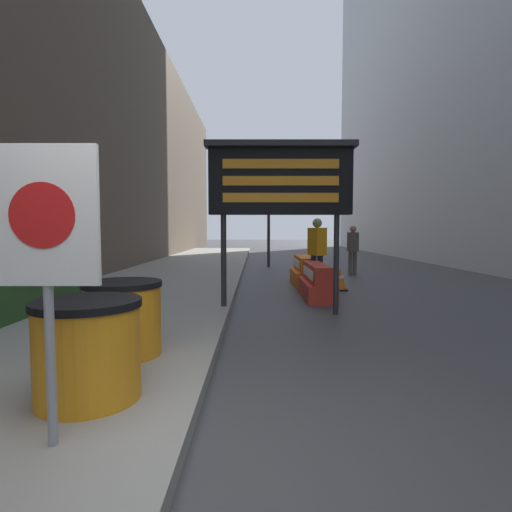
{
  "coord_description": "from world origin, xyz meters",
  "views": [
    {
      "loc": [
        0.47,
        -2.31,
        1.51
      ],
      "look_at": [
        0.48,
        3.83,
        1.11
      ],
      "focal_mm": 28.0,
      "sensor_mm": 36.0,
      "label": 1
    }
  ],
  "objects": [
    {
      "name": "barrel_drum_foreground",
      "position": [
        -0.88,
        0.84,
        0.55
      ],
      "size": [
        0.85,
        0.85,
        0.81
      ],
      "color": "orange",
      "rests_on": "sidewalk_left"
    },
    {
      "name": "message_board",
      "position": [
        0.89,
        4.77,
        2.37
      ],
      "size": [
        2.63,
        0.36,
        3.04
      ],
      "color": "#28282B",
      "rests_on": "ground_plane"
    },
    {
      "name": "barrel_drum_middle",
      "position": [
        -0.99,
        1.99,
        0.55
      ],
      "size": [
        0.85,
        0.85,
        0.81
      ],
      "color": "orange",
      "rests_on": "sidewalk_left"
    },
    {
      "name": "pedestrian_passerby",
      "position": [
        3.7,
        10.99,
        0.98
      ],
      "size": [
        0.3,
        0.45,
        1.65
      ],
      "rotation": [
        0.0,
        0.0,
        4.8
      ],
      "color": "#514C42",
      "rests_on": "ground_plane"
    },
    {
      "name": "traffic_light_near_curb",
      "position": [
        0.98,
        13.74,
        2.56
      ],
      "size": [
        0.28,
        0.44,
        3.52
      ],
      "color": "#2D2D30",
      "rests_on": "ground_plane"
    },
    {
      "name": "jersey_barrier_orange_near",
      "position": [
        1.81,
        8.78,
        0.34
      ],
      "size": [
        0.65,
        1.89,
        0.78
      ],
      "color": "orange",
      "rests_on": "ground_plane"
    },
    {
      "name": "pedestrian_worker",
      "position": [
        2.01,
        7.79,
        1.07
      ],
      "size": [
        0.45,
        0.55,
        1.81
      ],
      "rotation": [
        0.0,
        0.0,
        5.12
      ],
      "color": "#23283D",
      "rests_on": "ground_plane"
    },
    {
      "name": "building_left_facade",
      "position": [
        -4.33,
        9.8,
        5.35
      ],
      "size": [
        0.4,
        50.4,
        10.7
      ],
      "color": "brown",
      "rests_on": "ground_plane"
    },
    {
      "name": "ground_plane",
      "position": [
        0.0,
        0.0,
        0.0
      ],
      "size": [
        120.0,
        120.0,
        0.0
      ],
      "primitive_type": "plane",
      "color": "#3F3F42"
    },
    {
      "name": "jersey_barrier_red_striped",
      "position": [
        1.81,
        6.49,
        0.33
      ],
      "size": [
        0.61,
        1.93,
        0.76
      ],
      "color": "red",
      "rests_on": "ground_plane"
    },
    {
      "name": "warning_sign",
      "position": [
        -0.82,
        0.13,
        1.47
      ],
      "size": [
        0.67,
        0.08,
        1.88
      ],
      "color": "gray",
      "rests_on": "sidewalk_left"
    },
    {
      "name": "traffic_cone_near",
      "position": [
        2.58,
        7.6,
        0.28
      ],
      "size": [
        0.33,
        0.33,
        0.58
      ],
      "color": "black",
      "rests_on": "ground_plane"
    }
  ]
}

